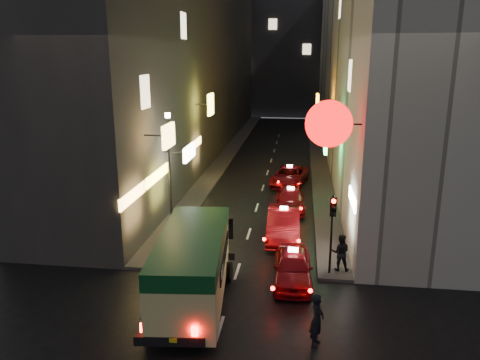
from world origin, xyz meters
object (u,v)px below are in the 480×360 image
at_px(pedestrian_crossing, 317,317).
at_px(minibus, 192,261).
at_px(lamp_post, 170,164).
at_px(traffic_light, 332,218).
at_px(taxi_near, 293,264).

bearing_deg(pedestrian_crossing, minibus, 79.71).
relative_size(minibus, lamp_post, 1.10).
bearing_deg(pedestrian_crossing, traffic_light, 5.42).
xyz_separation_m(pedestrian_crossing, lamp_post, (-7.50, 9.51, 2.68)).
distance_m(minibus, taxi_near, 4.51).
distance_m(minibus, traffic_light, 6.12).
relative_size(pedestrian_crossing, traffic_light, 0.60).
height_order(taxi_near, lamp_post, lamp_post).
xyz_separation_m(taxi_near, traffic_light, (1.57, 0.61, 1.90)).
height_order(minibus, pedestrian_crossing, minibus).
relative_size(taxi_near, traffic_light, 1.43).
height_order(taxi_near, traffic_light, traffic_light).
xyz_separation_m(pedestrian_crossing, traffic_light, (0.70, 4.99, 1.64)).
bearing_deg(lamp_post, traffic_light, -28.91).
bearing_deg(taxi_near, lamp_post, 142.24).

